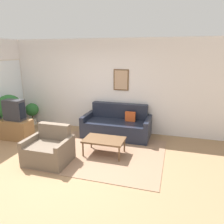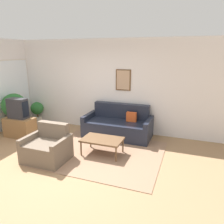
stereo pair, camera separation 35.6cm
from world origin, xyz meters
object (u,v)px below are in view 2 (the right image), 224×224
coffee_table (102,140)px  armchair (47,148)px  tv (18,108)px  potted_plant_tall (14,106)px  couch (118,126)px

coffee_table → armchair: (-1.03, -0.68, -0.07)m
coffee_table → armchair: bearing=-146.6°
coffee_table → tv: (-2.61, 0.23, 0.47)m
tv → potted_plant_tall: potted_plant_tall is taller
couch → coffee_table: size_ratio=2.01×
coffee_table → armchair: 1.23m
tv → potted_plant_tall: 0.57m
coffee_table → potted_plant_tall: (-3.06, 0.56, 0.42)m
couch → coffee_table: couch is taller
coffee_table → armchair: size_ratio=1.02×
armchair → potted_plant_tall: potted_plant_tall is taller
couch → armchair: (-1.01, -1.90, -0.03)m
armchair → potted_plant_tall: 2.43m
potted_plant_tall → armchair: bearing=-31.3°
couch → armchair: 2.15m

